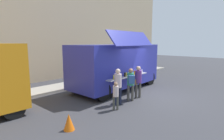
{
  "coord_description": "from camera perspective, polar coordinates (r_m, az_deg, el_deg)",
  "views": [
    {
      "loc": [
        -8.31,
        -4.81,
        2.83
      ],
      "look_at": [
        -1.0,
        2.03,
        1.3
      ],
      "focal_mm": 28.54,
      "sensor_mm": 36.0,
      "label": 1
    }
  ],
  "objects": [
    {
      "name": "traffic_cone_orange",
      "position": [
        6.2,
        -13.63,
        -15.87
      ],
      "size": [
        0.36,
        0.36,
        0.55
      ],
      "primitive_type": "cone",
      "color": "orange",
      "rests_on": "ground"
    },
    {
      "name": "customer_front_ordering",
      "position": [
        9.2,
        8.32,
        -2.96
      ],
      "size": [
        0.54,
        0.36,
        1.66
      ],
      "rotation": [
        0.0,
        0.0,
        1.22
      ],
      "color": "#4D4942",
      "rests_on": "ground"
    },
    {
      "name": "child_near_queue",
      "position": [
        7.56,
        1.19,
        -7.53
      ],
      "size": [
        0.24,
        0.24,
        1.2
      ],
      "rotation": [
        0.0,
        0.0,
        0.72
      ],
      "color": "#48493F",
      "rests_on": "ground"
    },
    {
      "name": "food_truck_main",
      "position": [
        10.94,
        1.43,
        1.68
      ],
      "size": [
        6.06,
        3.27,
        3.45
      ],
      "rotation": [
        0.0,
        0.0,
        0.04
      ],
      "color": "#2D32A1",
      "rests_on": "ground"
    },
    {
      "name": "customer_rear_waiting",
      "position": [
        8.12,
        1.88,
        -4.33
      ],
      "size": [
        0.34,
        0.34,
        1.68
      ],
      "rotation": [
        0.0,
        0.0,
        0.96
      ],
      "color": "#1D223B",
      "rests_on": "ground"
    },
    {
      "name": "curb_strip",
      "position": [
        11.01,
        -23.58,
        -6.54
      ],
      "size": [
        28.0,
        1.6,
        0.15
      ],
      "primitive_type": "cube",
      "color": "#9E998E",
      "rests_on": "ground"
    },
    {
      "name": "building_behind",
      "position": [
        14.76,
        -27.25,
        14.59
      ],
      "size": [
        32.0,
        2.4,
        9.18
      ],
      "primitive_type": "cube",
      "color": "tan",
      "rests_on": "ground"
    },
    {
      "name": "trash_bin",
      "position": [
        15.45,
        4.4,
        0.08
      ],
      "size": [
        0.6,
        0.6,
        1.05
      ],
      "primitive_type": "cylinder",
      "color": "#306638",
      "rests_on": "ground"
    },
    {
      "name": "customer_mid_with_backpack",
      "position": [
        8.66,
        6.02,
        -3.64
      ],
      "size": [
        0.49,
        0.5,
        1.61
      ],
      "rotation": [
        0.0,
        0.0,
        0.83
      ],
      "color": "#4D4A43",
      "rests_on": "ground"
    },
    {
      "name": "ground_plane",
      "position": [
        10.01,
        12.6,
        -7.94
      ],
      "size": [
        60.0,
        60.0,
        0.0
      ],
      "primitive_type": "plane",
      "color": "#38383D"
    }
  ]
}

